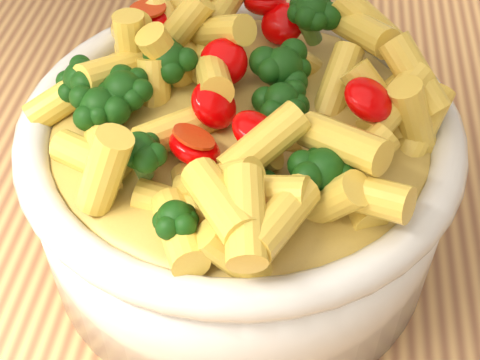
# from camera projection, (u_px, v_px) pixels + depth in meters

# --- Properties ---
(table) EXTENTS (1.20, 0.80, 0.90)m
(table) POSITION_uv_depth(u_px,v_px,m) (242.00, 295.00, 0.58)
(table) COLOR tan
(table) RESTS_ON ground
(serving_bowl) EXTENTS (0.28, 0.28, 0.12)m
(serving_bowl) POSITION_uv_depth(u_px,v_px,m) (240.00, 178.00, 0.45)
(serving_bowl) COLOR silver
(serving_bowl) RESTS_ON table
(pasta_salad) EXTENTS (0.22, 0.22, 0.05)m
(pasta_salad) POSITION_uv_depth(u_px,v_px,m) (240.00, 92.00, 0.39)
(pasta_salad) COLOR #F3D94D
(pasta_salad) RESTS_ON serving_bowl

